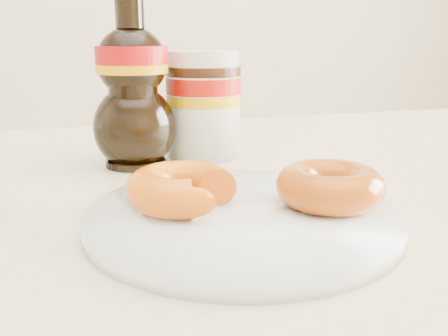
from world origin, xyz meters
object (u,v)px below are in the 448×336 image
object	(u,v)px
plate	(242,216)
nutella_jar	(203,100)
donut_whole	(330,186)
syrup_bottle	(133,86)
dining_table	(180,287)
donut_bitten	(181,188)

from	to	relation	value
plate	nutella_jar	size ratio (longest dim) A/B	1.93
donut_whole	syrup_bottle	distance (m)	0.27
syrup_bottle	plate	bearing A→B (deg)	-75.53
donut_whole	syrup_bottle	xyz separation A→B (m)	(-0.13, 0.23, 0.07)
dining_table	syrup_bottle	bearing A→B (deg)	96.24
plate	nutella_jar	distance (m)	0.25
dining_table	donut_bitten	size ratio (longest dim) A/B	15.32
donut_bitten	syrup_bottle	size ratio (longest dim) A/B	0.49
plate	donut_bitten	world-z (taller)	donut_bitten
dining_table	plate	xyz separation A→B (m)	(0.04, -0.06, 0.09)
dining_table	nutella_jar	world-z (taller)	nutella_jar
nutella_jar	plate	bearing A→B (deg)	-97.64
dining_table	donut_whole	distance (m)	0.17
dining_table	syrup_bottle	world-z (taller)	syrup_bottle
dining_table	nutella_jar	xyz separation A→B (m)	(0.07, 0.18, 0.15)
dining_table	donut_bitten	xyz separation A→B (m)	(-0.01, -0.04, 0.11)
dining_table	nutella_jar	distance (m)	0.25
nutella_jar	syrup_bottle	xyz separation A→B (m)	(-0.09, -0.02, 0.02)
donut_bitten	syrup_bottle	distance (m)	0.21
plate	dining_table	bearing A→B (deg)	122.28
plate	donut_whole	size ratio (longest dim) A/B	2.84
donut_whole	plate	bearing A→B (deg)	173.51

